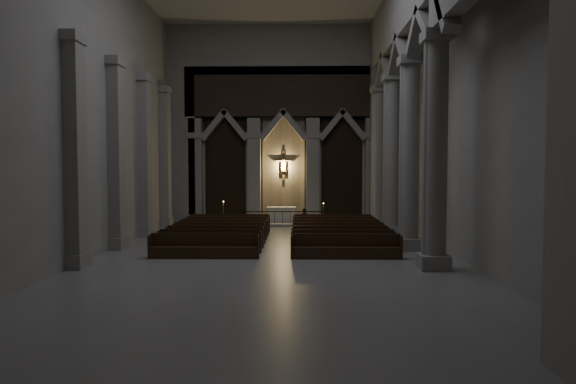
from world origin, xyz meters
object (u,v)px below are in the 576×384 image
(candle_stand_right, at_px, (323,221))
(pews, at_px, (279,236))
(altar_rail, at_px, (283,216))
(worshipper, at_px, (304,219))
(candle_stand_left, at_px, (223,219))
(altar, at_px, (281,214))

(candle_stand_right, distance_m, pews, 6.48)
(altar_rail, relative_size, pews, 0.49)
(candle_stand_right, bearing_deg, worshipper, -125.36)
(candle_stand_left, bearing_deg, pews, -61.86)
(candle_stand_left, height_order, pews, candle_stand_left)
(candle_stand_left, distance_m, candle_stand_right, 5.80)
(altar, height_order, pews, altar)
(pews, bearing_deg, candle_stand_left, 118.14)
(altar, distance_m, candle_stand_left, 3.52)
(altar, height_order, altar_rail, altar)
(pews, bearing_deg, altar_rail, 90.00)
(altar, bearing_deg, altar_rail, -85.03)
(worshipper, bearing_deg, altar, 127.00)
(candle_stand_left, xyz_separation_m, candle_stand_right, (5.79, -0.39, -0.02))
(altar, bearing_deg, candle_stand_right, -31.70)
(candle_stand_right, xyz_separation_m, pews, (-2.35, -6.04, -0.07))
(altar, bearing_deg, candle_stand_left, -161.35)
(candle_stand_left, xyz_separation_m, pews, (3.44, -6.44, -0.09))
(candle_stand_left, bearing_deg, altar_rail, -2.50)
(candle_stand_right, bearing_deg, altar, 148.30)
(altar, height_order, candle_stand_left, candle_stand_left)
(candle_stand_left, distance_m, worshipper, 5.07)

